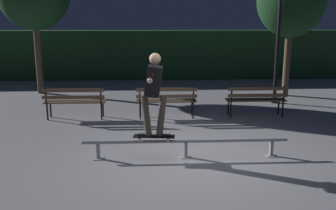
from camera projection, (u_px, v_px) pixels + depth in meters
The scene contains 10 objects.
ground_plane at pixel (186, 159), 7.04m from camera, with size 90.00×90.00×0.00m, color #99999E.
hedge_backdrop at pixel (165, 54), 16.67m from camera, with size 24.00×1.20×2.12m, color #234C28.
grind_rail at pixel (186, 144), 7.09m from camera, with size 3.91×0.18×0.35m.
skateboard at pixel (154, 137), 7.03m from camera, with size 0.80×0.28×0.09m.
skateboarder at pixel (154, 88), 6.82m from camera, with size 0.63×1.40×1.56m.
park_bench_leftmost at pixel (74, 99), 9.78m from camera, with size 1.60×0.42×0.88m.
park_bench_left_center at pixel (167, 98), 9.89m from camera, with size 1.60×0.42×0.88m.
park_bench_right_center at pixel (256, 98), 10.00m from camera, with size 1.60×0.42×0.88m.
tree_far_right at pixel (291, 0), 12.29m from camera, with size 2.24×2.24×4.45m.
lamp_post_right at pixel (279, 23), 11.30m from camera, with size 0.32×0.32×3.90m.
Camera 1 is at (-0.66, -6.61, 2.58)m, focal length 39.88 mm.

